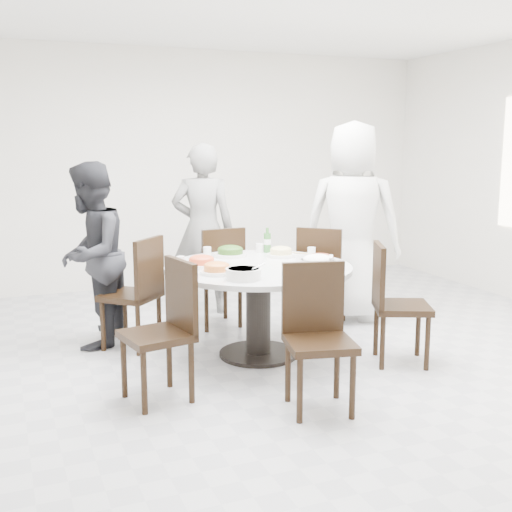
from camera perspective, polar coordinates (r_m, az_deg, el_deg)
name	(u,v)px	position (r m, az deg, el deg)	size (l,w,h in m)	color
floor	(302,355)	(5.34, 4.13, -8.76)	(6.00, 6.00, 0.01)	#BABBC0
wall_back	(195,169)	(7.86, -5.49, 7.74)	(6.00, 0.01, 2.80)	white
dining_table	(258,311)	(5.21, 0.21, -4.91)	(1.50, 1.50, 0.75)	silver
chair_ne	(323,275)	(6.12, 5.97, -1.72)	(0.42, 0.42, 0.95)	black
chair_n	(216,276)	(6.05, -3.58, -1.81)	(0.42, 0.42, 0.95)	black
chair_nw	(130,293)	(5.49, -11.10, -3.24)	(0.42, 0.42, 0.95)	black
chair_sw	(156,332)	(4.36, -8.86, -6.73)	(0.42, 0.42, 0.95)	black
chair_s	(320,340)	(4.17, 5.70, -7.44)	(0.42, 0.42, 0.95)	black
chair_se	(402,304)	(5.15, 12.86, -4.20)	(0.42, 0.42, 0.95)	black
diner_right	(352,222)	(6.25, 8.55, 2.99)	(0.94, 0.61, 1.92)	silver
diner_middle	(203,229)	(6.48, -4.75, 2.39)	(0.62, 0.41, 1.71)	black
diner_left	(91,255)	(5.57, -14.48, 0.05)	(0.76, 0.59, 1.57)	black
dish_greens	(230,252)	(5.53, -2.30, 0.33)	(0.28, 0.28, 0.07)	white
dish_pale	(281,253)	(5.51, 2.23, 0.26)	(0.24, 0.24, 0.06)	white
dish_orange	(202,262)	(5.09, -4.87, -0.57)	(0.26, 0.26, 0.07)	white
dish_redbrown	(320,261)	(5.16, 5.74, -0.46)	(0.27, 0.27, 0.07)	white
dish_tofu	(217,270)	(4.81, -3.51, -1.22)	(0.25, 0.25, 0.07)	white
rice_bowl	(318,267)	(4.81, 5.51, -0.97)	(0.26, 0.26, 0.11)	silver
soup_bowl	(243,274)	(4.62, -1.12, -1.58)	(0.26, 0.26, 0.08)	white
beverage_bottle	(267,240)	(5.72, 1.02, 1.43)	(0.06, 0.06, 0.22)	#2F6B2B
tea_cups	(235,249)	(5.70, -1.92, 0.67)	(0.07, 0.07, 0.08)	white
chopsticks	(230,252)	(5.70, -2.33, 0.32)	(0.24, 0.04, 0.01)	tan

